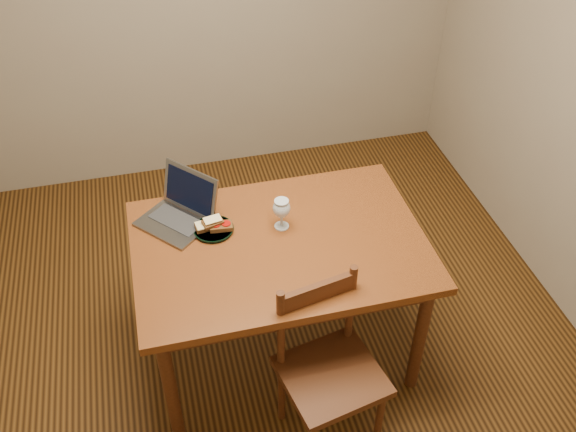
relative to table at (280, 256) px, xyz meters
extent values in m
cube|color=black|center=(-0.04, 0.12, -0.66)|extent=(3.20, 3.20, 0.02)
cube|color=#451E0B|center=(0.00, 0.00, 0.07)|extent=(1.30, 0.90, 0.04)
cylinder|color=#3B1C0C|center=(-0.57, -0.37, -0.30)|extent=(0.06, 0.06, 0.70)
cylinder|color=#3B1C0C|center=(0.57, -0.37, -0.30)|extent=(0.06, 0.06, 0.70)
cylinder|color=#3B1C0C|center=(-0.57, 0.37, -0.30)|extent=(0.06, 0.06, 0.70)
cylinder|color=#3B1C0C|center=(0.57, 0.37, -0.30)|extent=(0.06, 0.06, 0.70)
cube|color=#3B1C0C|center=(0.10, -0.52, -0.24)|extent=(0.47, 0.46, 0.04)
cube|color=#3B1C0C|center=(0.07, -0.37, 0.11)|extent=(0.33, 0.09, 0.12)
cylinder|color=black|center=(-0.27, 0.15, 0.09)|extent=(0.18, 0.18, 0.02)
cube|color=slate|center=(-0.45, 0.23, 0.09)|extent=(0.36, 0.37, 0.01)
cube|color=slate|center=(-0.35, 0.32, 0.20)|extent=(0.25, 0.27, 0.21)
cube|color=black|center=(-0.35, 0.32, 0.20)|extent=(0.21, 0.23, 0.17)
camera|label=1|loc=(-0.47, -2.04, 2.03)|focal=40.00mm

